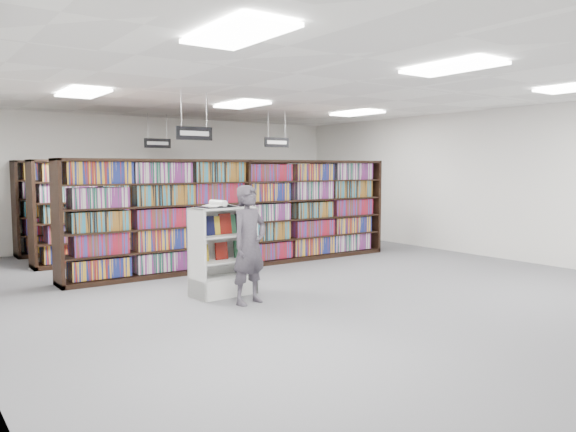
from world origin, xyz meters
TOP-DOWN VIEW (x-y plane):
  - floor at (0.00, 0.00)m, footprint 12.00×12.00m
  - ceiling at (0.00, 0.00)m, footprint 10.00×12.00m
  - wall_back at (0.00, 6.00)m, footprint 10.00×0.10m
  - wall_right at (5.00, 0.00)m, footprint 0.10×12.00m
  - bookshelf_row_near at (0.00, 2.00)m, footprint 7.00×0.60m
  - bookshelf_row_mid at (0.00, 4.00)m, footprint 7.00×0.60m
  - bookshelf_row_far at (0.00, 5.70)m, footprint 7.00×0.60m
  - aisle_sign_left at (-1.50, 1.00)m, footprint 0.65×0.02m
  - aisle_sign_right at (1.50, 3.00)m, footprint 0.65×0.02m
  - aisle_sign_center at (-0.50, 5.00)m, footprint 0.65×0.02m
  - troffer_front_left at (-3.00, -3.00)m, footprint 0.60×1.20m
  - troffer_front_center at (0.00, -3.00)m, footprint 0.60×1.20m
  - troffer_back_left at (-3.00, 2.00)m, footprint 0.60×1.20m
  - troffer_back_center at (0.00, 2.00)m, footprint 0.60×1.20m
  - troffer_back_right at (3.00, 2.00)m, footprint 0.60×1.20m
  - endcap_display at (-1.55, 0.01)m, footprint 1.00×0.56m
  - open_book at (-1.60, -0.00)m, footprint 0.71×0.48m
  - shopper at (-1.49, -0.70)m, footprint 0.70×0.55m

SIDE VIEW (x-z plane):
  - floor at x=0.00m, z-range 0.00..0.00m
  - endcap_display at x=-1.55m, z-range -0.21..1.14m
  - shopper at x=-1.49m, z-range 0.00..1.70m
  - bookshelf_row_near at x=0.00m, z-range 0.00..2.10m
  - bookshelf_row_mid at x=0.00m, z-range 0.00..2.10m
  - bookshelf_row_far at x=0.00m, z-range 0.00..2.10m
  - open_book at x=-1.60m, z-range 1.32..1.45m
  - wall_back at x=0.00m, z-range 0.00..3.20m
  - wall_right at x=5.00m, z-range 0.00..3.20m
  - aisle_sign_left at x=-1.50m, z-range 2.13..2.93m
  - aisle_sign_right at x=1.50m, z-range 2.13..2.93m
  - aisle_sign_center at x=-0.50m, z-range 2.13..2.93m
  - troffer_front_left at x=-3.00m, z-range 3.14..3.18m
  - troffer_front_center at x=0.00m, z-range 3.14..3.18m
  - troffer_back_left at x=-3.00m, z-range 3.14..3.18m
  - troffer_back_center at x=0.00m, z-range 3.14..3.18m
  - troffer_back_right at x=3.00m, z-range 3.14..3.18m
  - ceiling at x=0.00m, z-range 3.15..3.25m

